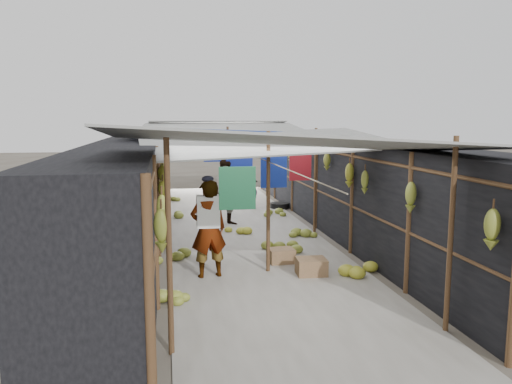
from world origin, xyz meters
TOP-DOWN VIEW (x-y plane):
  - ground at (0.00, 0.00)m, footprint 80.00×80.00m
  - aisle_slab at (0.00, 6.50)m, footprint 3.60×16.00m
  - stall_left at (-2.70, 6.50)m, footprint 1.40×15.00m
  - stall_right at (2.70, 6.50)m, footprint 1.40×15.00m
  - crate_near at (0.73, 2.64)m, footprint 0.55×0.46m
  - crate_mid at (0.37, 3.51)m, footprint 0.51×0.42m
  - crate_back at (-0.66, 7.06)m, footprint 0.53×0.49m
  - black_basin at (1.70, 9.49)m, footprint 0.60×0.60m
  - vendor_elderly at (-1.10, 2.87)m, footprint 0.71×0.53m
  - shopper_blue at (-0.23, 7.23)m, footprint 0.94×0.77m
  - vendor_seated at (0.85, 9.69)m, footprint 0.51×0.71m
  - market_canopy at (0.03, 6.83)m, footprint 5.62×15.20m
  - hanging_bananas at (0.09, 6.46)m, footprint 3.96×14.51m
  - floor_bananas at (-0.26, 5.86)m, footprint 3.94×10.27m

SIDE VIEW (x-z plane):
  - ground at x=0.00m, z-range 0.00..0.00m
  - aisle_slab at x=0.00m, z-range 0.00..0.02m
  - black_basin at x=1.70m, z-range 0.00..0.18m
  - crate_back at x=-0.66m, z-range 0.00..0.27m
  - crate_mid at x=0.37m, z-range 0.00..0.29m
  - floor_bananas at x=-0.26m, z-range -0.02..0.34m
  - crate_near at x=0.73m, z-range 0.00..0.32m
  - vendor_seated at x=0.85m, z-range 0.00..0.99m
  - vendor_elderly at x=-1.10m, z-range 0.00..1.77m
  - shopper_blue at x=-0.23m, z-range 0.00..1.78m
  - stall_left at x=-2.70m, z-range 0.00..2.30m
  - stall_right at x=2.70m, z-range 0.00..2.30m
  - hanging_bananas at x=0.09m, z-range 1.22..2.06m
  - market_canopy at x=0.03m, z-range 1.02..3.79m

